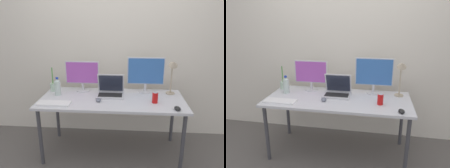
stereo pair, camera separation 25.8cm
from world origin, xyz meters
TOP-DOWN VIEW (x-y plane):
  - ground_plane at (0.00, 0.00)m, footprint 16.00×16.00m
  - wall_back at (0.00, 0.59)m, footprint 7.00×0.08m
  - work_desk at (0.00, 0.00)m, footprint 1.73×0.75m
  - monitor_left at (-0.41, 0.25)m, footprint 0.44×0.18m
  - monitor_center at (0.41, 0.26)m, footprint 0.47×0.18m
  - laptop_silver at (-0.03, 0.11)m, footprint 0.33×0.26m
  - keyboard_main at (-0.64, -0.24)m, footprint 0.37×0.15m
  - mouse_by_keyboard at (-0.15, -0.11)m, footprint 0.08×0.11m
  - mouse_by_laptop at (0.72, -0.29)m, footprint 0.08×0.11m
  - water_bottle at (-0.69, 0.06)m, footprint 0.07×0.07m
  - soda_can_near_keyboard at (0.50, -0.10)m, footprint 0.07×0.07m
  - bamboo_vase at (-0.80, 0.21)m, footprint 0.08×0.08m
  - desk_lamp at (0.73, 0.17)m, footprint 0.11×0.18m

SIDE VIEW (x-z plane):
  - ground_plane at x=0.00m, z-range 0.00..0.00m
  - work_desk at x=0.00m, z-range 0.31..1.05m
  - keyboard_main at x=-0.64m, z-range 0.74..0.76m
  - mouse_by_keyboard at x=-0.15m, z-range 0.74..0.77m
  - mouse_by_laptop at x=0.72m, z-range 0.74..0.78m
  - laptop_silver at x=-0.03m, z-range 0.67..0.93m
  - bamboo_vase at x=-0.80m, z-range 0.64..0.96m
  - soda_can_near_keyboard at x=0.50m, z-range 0.74..0.87m
  - water_bottle at x=-0.69m, z-range 0.73..0.96m
  - monitor_left at x=-0.41m, z-range 0.76..1.16m
  - monitor_center at x=0.41m, z-range 0.77..1.22m
  - desk_lamp at x=0.73m, z-range 0.82..1.28m
  - wall_back at x=0.00m, z-range 0.00..2.60m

